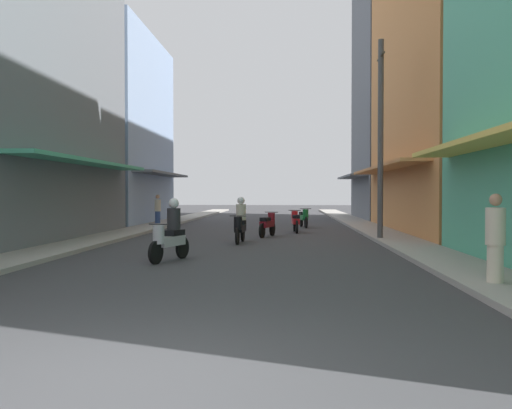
{
  "coord_description": "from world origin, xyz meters",
  "views": [
    {
      "loc": [
        1.46,
        -4.56,
        1.7
      ],
      "look_at": [
        -0.08,
        20.68,
        1.17
      ],
      "focal_mm": 37.24,
      "sensor_mm": 36.0,
      "label": 1
    }
  ],
  "objects_px": {
    "pedestrian_midway": "(495,241)",
    "utility_pole": "(381,138)",
    "motorbike_green": "(304,217)",
    "motorbike_black": "(240,222)",
    "motorbike_red": "(295,221)",
    "motorbike_maroon": "(268,224)",
    "pedestrian_far": "(158,210)",
    "motorbike_silver": "(170,233)"
  },
  "relations": [
    {
      "from": "motorbike_red",
      "to": "pedestrian_far",
      "type": "xyz_separation_m",
      "value": [
        -7.24,
        4.64,
        0.31
      ]
    },
    {
      "from": "pedestrian_far",
      "to": "motorbike_maroon",
      "type": "bearing_deg",
      "value": -48.7
    },
    {
      "from": "motorbike_silver",
      "to": "utility_pole",
      "type": "height_order",
      "value": "utility_pole"
    },
    {
      "from": "motorbike_silver",
      "to": "pedestrian_far",
      "type": "relative_size",
      "value": 1.06
    },
    {
      "from": "motorbike_silver",
      "to": "pedestrian_far",
      "type": "bearing_deg",
      "value": 105.17
    },
    {
      "from": "motorbike_green",
      "to": "pedestrian_midway",
      "type": "xyz_separation_m",
      "value": [
        2.89,
        -16.86,
        0.35
      ]
    },
    {
      "from": "motorbike_green",
      "to": "motorbike_black",
      "type": "bearing_deg",
      "value": -106.13
    },
    {
      "from": "motorbike_black",
      "to": "motorbike_silver",
      "type": "distance_m",
      "value": 5.15
    },
    {
      "from": "motorbike_maroon",
      "to": "pedestrian_midway",
      "type": "relative_size",
      "value": 1.04
    },
    {
      "from": "motorbike_green",
      "to": "motorbike_maroon",
      "type": "xyz_separation_m",
      "value": [
        -1.58,
        -5.68,
        0.0
      ]
    },
    {
      "from": "motorbike_silver",
      "to": "pedestrian_midway",
      "type": "height_order",
      "value": "pedestrian_midway"
    },
    {
      "from": "motorbike_red",
      "to": "motorbike_silver",
      "type": "height_order",
      "value": "motorbike_silver"
    },
    {
      "from": "utility_pole",
      "to": "pedestrian_far",
      "type": "bearing_deg",
      "value": 139.79
    },
    {
      "from": "motorbike_green",
      "to": "pedestrian_midway",
      "type": "bearing_deg",
      "value": -80.26
    },
    {
      "from": "motorbike_red",
      "to": "pedestrian_midway",
      "type": "bearing_deg",
      "value": -76.07
    },
    {
      "from": "pedestrian_midway",
      "to": "motorbike_green",
      "type": "bearing_deg",
      "value": 99.74
    },
    {
      "from": "motorbike_silver",
      "to": "pedestrian_midway",
      "type": "relative_size",
      "value": 1.02
    },
    {
      "from": "pedestrian_midway",
      "to": "utility_pole",
      "type": "xyz_separation_m",
      "value": [
        -0.39,
        9.52,
        2.81
      ]
    },
    {
      "from": "motorbike_maroon",
      "to": "motorbike_red",
      "type": "bearing_deg",
      "value": 64.39
    },
    {
      "from": "pedestrian_far",
      "to": "utility_pole",
      "type": "distance_m",
      "value": 13.66
    },
    {
      "from": "motorbike_green",
      "to": "motorbike_red",
      "type": "distance_m",
      "value": 3.38
    },
    {
      "from": "motorbike_green",
      "to": "motorbike_red",
      "type": "bearing_deg",
      "value": -97.79
    },
    {
      "from": "motorbike_green",
      "to": "utility_pole",
      "type": "distance_m",
      "value": 8.37
    },
    {
      "from": "motorbike_green",
      "to": "motorbike_black",
      "type": "distance_m",
      "value": 8.7
    },
    {
      "from": "motorbike_red",
      "to": "pedestrian_far",
      "type": "relative_size",
      "value": 1.11
    },
    {
      "from": "pedestrian_midway",
      "to": "utility_pole",
      "type": "relative_size",
      "value": 0.24
    },
    {
      "from": "motorbike_maroon",
      "to": "utility_pole",
      "type": "bearing_deg",
      "value": -22.11
    },
    {
      "from": "motorbike_silver",
      "to": "utility_pole",
      "type": "relative_size",
      "value": 0.24
    },
    {
      "from": "motorbike_maroon",
      "to": "motorbike_black",
      "type": "bearing_deg",
      "value": -107.42
    },
    {
      "from": "motorbike_red",
      "to": "motorbike_maroon",
      "type": "distance_m",
      "value": 2.59
    },
    {
      "from": "utility_pole",
      "to": "motorbike_maroon",
      "type": "bearing_deg",
      "value": 157.89
    },
    {
      "from": "pedestrian_midway",
      "to": "motorbike_red",
      "type": "bearing_deg",
      "value": 103.93
    },
    {
      "from": "motorbike_black",
      "to": "pedestrian_midway",
      "type": "xyz_separation_m",
      "value": [
        5.31,
        -8.5,
        0.15
      ]
    },
    {
      "from": "pedestrian_far",
      "to": "utility_pole",
      "type": "relative_size",
      "value": 0.23
    },
    {
      "from": "motorbike_green",
      "to": "pedestrian_midway",
      "type": "height_order",
      "value": "pedestrian_midway"
    },
    {
      "from": "motorbike_green",
      "to": "utility_pole",
      "type": "height_order",
      "value": "utility_pole"
    },
    {
      "from": "utility_pole",
      "to": "motorbike_black",
      "type": "bearing_deg",
      "value": -168.26
    },
    {
      "from": "pedestrian_midway",
      "to": "utility_pole",
      "type": "height_order",
      "value": "utility_pole"
    },
    {
      "from": "motorbike_red",
      "to": "utility_pole",
      "type": "bearing_deg",
      "value": -53.4
    },
    {
      "from": "motorbike_black",
      "to": "utility_pole",
      "type": "distance_m",
      "value": 5.83
    },
    {
      "from": "motorbike_black",
      "to": "utility_pole",
      "type": "height_order",
      "value": "utility_pole"
    },
    {
      "from": "pedestrian_far",
      "to": "motorbike_green",
      "type": "bearing_deg",
      "value": -9.52
    }
  ]
}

